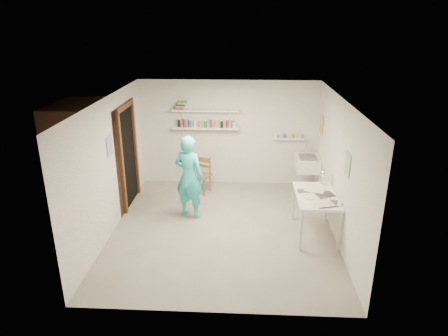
{
  "coord_description": "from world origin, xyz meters",
  "views": [
    {
      "loc": [
        0.36,
        -6.5,
        3.65
      ],
      "look_at": [
        0.0,
        0.4,
        1.05
      ],
      "focal_mm": 32.0,
      "sensor_mm": 36.0,
      "label": 1
    }
  ],
  "objects_px": {
    "belfast_sink": "(308,164)",
    "desk_lamp": "(324,174)",
    "wooden_chair": "(201,176)",
    "man": "(189,177)",
    "work_table": "(315,215)",
    "wall_clock": "(186,160)"
  },
  "relations": [
    {
      "from": "wooden_chair",
      "to": "desk_lamp",
      "type": "distance_m",
      "value": 2.8
    },
    {
      "from": "belfast_sink",
      "to": "desk_lamp",
      "type": "relative_size",
      "value": 4.11
    },
    {
      "from": "desk_lamp",
      "to": "man",
      "type": "bearing_deg",
      "value": 176.47
    },
    {
      "from": "desk_lamp",
      "to": "work_table",
      "type": "bearing_deg",
      "value": -112.42
    },
    {
      "from": "man",
      "to": "work_table",
      "type": "bearing_deg",
      "value": -173.06
    },
    {
      "from": "belfast_sink",
      "to": "man",
      "type": "height_order",
      "value": "man"
    },
    {
      "from": "work_table",
      "to": "desk_lamp",
      "type": "relative_size",
      "value": 8.0
    },
    {
      "from": "wooden_chair",
      "to": "work_table",
      "type": "distance_m",
      "value": 2.82
    },
    {
      "from": "wall_clock",
      "to": "desk_lamp",
      "type": "xyz_separation_m",
      "value": [
        2.59,
        -0.36,
        -0.09
      ]
    },
    {
      "from": "work_table",
      "to": "man",
      "type": "bearing_deg",
      "value": 164.93
    },
    {
      "from": "belfast_sink",
      "to": "man",
      "type": "xyz_separation_m",
      "value": [
        -2.42,
        -1.2,
        0.12
      ]
    },
    {
      "from": "man",
      "to": "wooden_chair",
      "type": "bearing_deg",
      "value": -72.64
    },
    {
      "from": "work_table",
      "to": "desk_lamp",
      "type": "distance_m",
      "value": 0.79
    },
    {
      "from": "belfast_sink",
      "to": "wooden_chair",
      "type": "bearing_deg",
      "value": -178.17
    },
    {
      "from": "belfast_sink",
      "to": "work_table",
      "type": "xyz_separation_m",
      "value": [
        -0.11,
        -1.82,
        -0.31
      ]
    },
    {
      "from": "wooden_chair",
      "to": "work_table",
      "type": "bearing_deg",
      "value": -15.13
    },
    {
      "from": "wooden_chair",
      "to": "desk_lamp",
      "type": "bearing_deg",
      "value": -4.86
    },
    {
      "from": "desk_lamp",
      "to": "wall_clock",
      "type": "bearing_deg",
      "value": 172.11
    },
    {
      "from": "belfast_sink",
      "to": "work_table",
      "type": "relative_size",
      "value": 0.51
    },
    {
      "from": "wall_clock",
      "to": "wooden_chair",
      "type": "distance_m",
      "value": 1.17
    },
    {
      "from": "wall_clock",
      "to": "desk_lamp",
      "type": "relative_size",
      "value": 2.02
    },
    {
      "from": "belfast_sink",
      "to": "wall_clock",
      "type": "relative_size",
      "value": 2.04
    }
  ]
}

